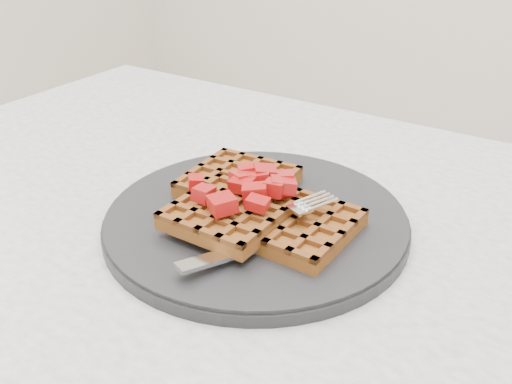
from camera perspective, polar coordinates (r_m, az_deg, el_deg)
table at (r=0.61m, az=3.13°, el=-15.71°), size 1.20×0.80×0.75m
plate at (r=0.58m, az=0.00°, el=-2.78°), size 0.31×0.31×0.02m
waffles at (r=0.57m, az=-0.19°, el=-1.28°), size 0.20×0.18×0.03m
strawberry_pile at (r=0.56m, az=0.00°, el=1.26°), size 0.15×0.15×0.02m
fork at (r=0.52m, az=1.57°, el=-4.50°), size 0.09×0.18×0.02m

